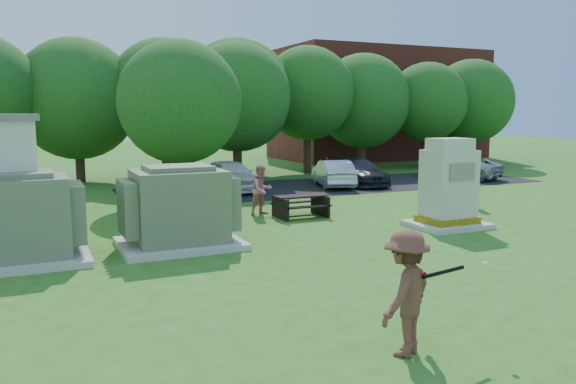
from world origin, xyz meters
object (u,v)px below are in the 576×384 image
transformer_left (17,220)px  car_white (230,175)px  transformer_right (179,209)px  person_walking_right (469,180)px  car_silver_a (333,173)px  car_dark (358,172)px  car_silver_b (458,167)px  picnic_table (301,203)px  batter (406,293)px  person_at_picnic (262,190)px  generator_cabinet (448,189)px

transformer_left → car_white: 12.33m
transformer_right → person_walking_right: (11.10, 1.82, -0.03)m
car_silver_a → car_dark: size_ratio=0.89×
car_silver_a → car_white: bearing=9.0°
car_silver_b → car_dark: bearing=-22.7°
picnic_table → car_white: car_white is taller
transformer_left → car_silver_a: (12.94, 8.60, -0.34)m
transformer_right → car_silver_b: size_ratio=0.70×
batter → car_dark: 18.92m
person_at_picnic → car_white: (0.90, 5.91, -0.15)m
car_white → transformer_right: bearing=-120.5°
person_at_picnic → car_dark: size_ratio=0.39×
car_silver_a → car_silver_b: (7.43, 0.10, -0.03)m
person_at_picnic → transformer_right: bearing=-154.6°
batter → car_silver_a: 18.13m
picnic_table → batter: size_ratio=0.94×
batter → car_dark: batter is taller
transformer_left → transformer_right: 3.70m
person_at_picnic → car_silver_b: 14.16m
person_walking_right → person_at_picnic: bearing=-94.2°
picnic_table → transformer_right: bearing=-152.2°
picnic_table → car_dark: size_ratio=0.39×
car_silver_b → person_at_picnic: bearing=0.3°
car_silver_a → car_silver_b: car_silver_a is taller
picnic_table → person_at_picnic: size_ratio=1.00×
car_dark → car_silver_a: bearing=-168.2°
transformer_right → car_silver_a: size_ratio=0.79×
batter → car_silver_b: batter is taller
person_at_picnic → person_walking_right: person_walking_right is taller
transformer_right → picnic_table: (4.58, 2.41, -0.52)m
car_white → car_silver_b: car_white is taller
generator_cabinet → person_at_picnic: (-4.27, 4.18, -0.32)m
generator_cabinet → car_white: generator_cabinet is taller
car_white → car_dark: car_white is taller
generator_cabinet → person_walking_right: size_ratio=1.40×
person_at_picnic → picnic_table: bearing=-58.9°
car_dark → transformer_right: bearing=-134.9°
car_white → transformer_left: bearing=-136.1°
picnic_table → person_at_picnic: person_at_picnic is taller
transformer_right → car_silver_b: transformer_right is taller
batter → car_dark: size_ratio=0.42×
transformer_left → car_dark: bearing=31.4°
generator_cabinet → person_walking_right: 4.23m
car_white → generator_cabinet: bearing=-76.1°
generator_cabinet → car_dark: generator_cabinet is taller
transformer_right → car_silver_b: 18.81m
generator_cabinet → car_silver_b: generator_cabinet is taller
transformer_right → picnic_table: size_ratio=1.80×
transformer_left → car_silver_b: 22.15m
picnic_table → car_dark: 8.78m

